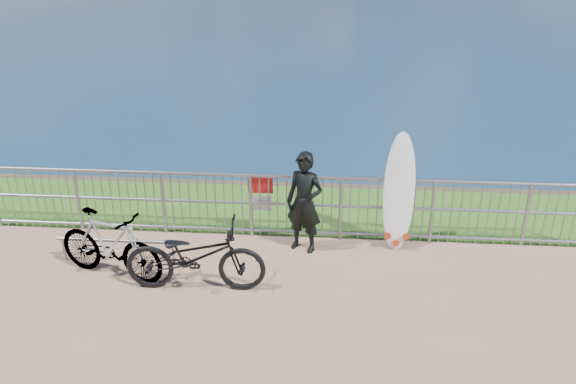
# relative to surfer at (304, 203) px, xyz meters

# --- Properties ---
(grass_strip) EXTENTS (120.00, 120.00, 0.00)m
(grass_strip) POSITION_rel_surfer_xyz_m (-0.42, 1.51, -0.82)
(grass_strip) COLOR #2B5C19
(grass_strip) RESTS_ON ground
(railing) EXTENTS (10.06, 0.10, 1.13)m
(railing) POSITION_rel_surfer_xyz_m (-0.40, 0.41, -0.25)
(railing) COLOR gray
(railing) RESTS_ON ground
(surfer) EXTENTS (0.71, 0.59, 1.66)m
(surfer) POSITION_rel_surfer_xyz_m (0.00, 0.00, 0.00)
(surfer) COLOR black
(surfer) RESTS_ON ground
(surfboard) EXTENTS (0.54, 0.48, 1.92)m
(surfboard) POSITION_rel_surfer_xyz_m (1.50, 0.24, 0.05)
(surfboard) COLOR white
(surfboard) RESTS_ON ground
(bicycle_near) EXTENTS (2.02, 0.78, 1.05)m
(bicycle_near) POSITION_rel_surfer_xyz_m (-1.47, -1.29, -0.31)
(bicycle_near) COLOR black
(bicycle_near) RESTS_ON ground
(bicycle_far) EXTENTS (1.85, 1.01, 1.07)m
(bicycle_far) POSITION_rel_surfer_xyz_m (-2.79, -1.07, -0.29)
(bicycle_far) COLOR black
(bicycle_far) RESTS_ON ground
(bike_rack) EXTENTS (1.94, 0.05, 0.40)m
(bike_rack) POSITION_rel_surfer_xyz_m (-2.85, -0.66, -0.50)
(bike_rack) COLOR gray
(bike_rack) RESTS_ON ground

